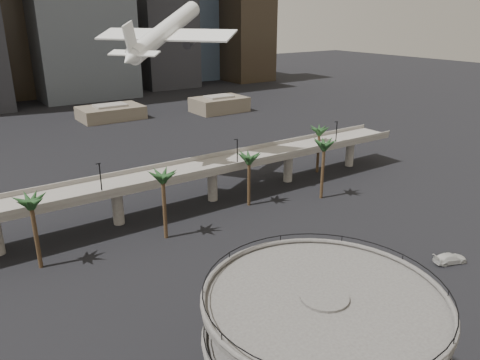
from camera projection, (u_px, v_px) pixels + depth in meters
ground at (370, 360)px, 57.17m from camera, size 700.00×700.00×0.00m
parking_ramp at (320, 355)px, 43.80m from camera, size 22.20×22.20×17.35m
overpass at (167, 179)px, 97.27m from camera, size 130.00×9.30×14.70m
palm_trees at (234, 160)px, 96.05m from camera, size 76.40×18.40×14.00m
low_buildings at (78, 120)px, 170.09m from camera, size 135.00×27.50×6.80m
airborne_jet at (166, 31)px, 101.45m from camera, size 30.77×29.22×14.10m
car_a at (230, 304)px, 66.58m from camera, size 5.13×2.68×1.67m
car_b at (313, 249)px, 82.22m from camera, size 4.90×1.85×1.60m
car_c at (450, 258)px, 78.98m from camera, size 6.23×4.08×1.68m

